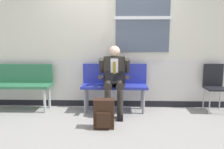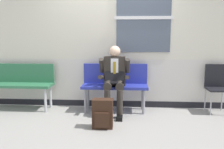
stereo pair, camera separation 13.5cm
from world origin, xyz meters
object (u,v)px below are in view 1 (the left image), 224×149
at_px(bench_with_person, 115,82).
at_px(folding_chair, 214,83).
at_px(bench_empty, 16,82).
at_px(person_seated, 114,78).
at_px(backpack, 104,114).

bearing_deg(bench_with_person, folding_chair, 0.91).
bearing_deg(folding_chair, bench_empty, -179.53).
distance_m(bench_empty, person_seated, 1.95).
distance_m(person_seated, backpack, 0.88).
xyz_separation_m(backpack, folding_chair, (2.07, 0.97, 0.32)).
bearing_deg(bench_with_person, person_seated, -90.00).
height_order(bench_empty, backpack, bench_empty).
height_order(person_seated, folding_chair, person_seated).
relative_size(bench_empty, folding_chair, 1.53).
distance_m(person_seated, folding_chair, 1.95).
xyz_separation_m(bench_empty, folding_chair, (3.86, 0.03, -0.00)).
relative_size(person_seated, folding_chair, 1.39).
distance_m(bench_with_person, backpack, 1.00).
height_order(bench_with_person, folding_chair, folding_chair).
relative_size(bench_with_person, backpack, 2.69).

